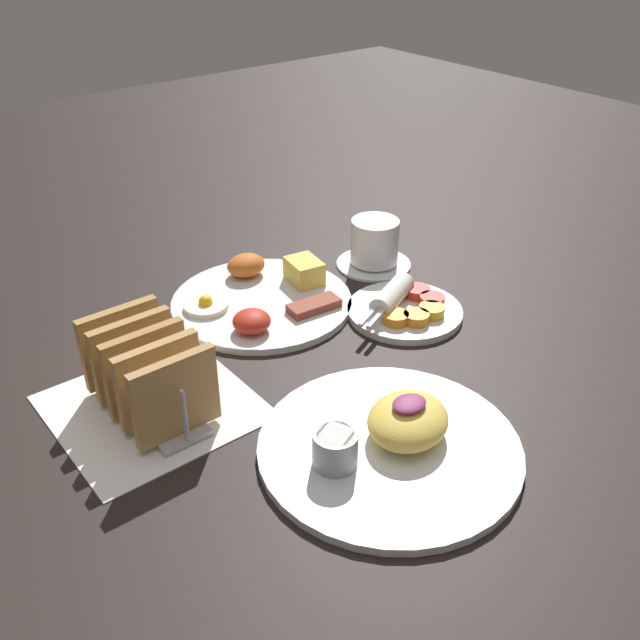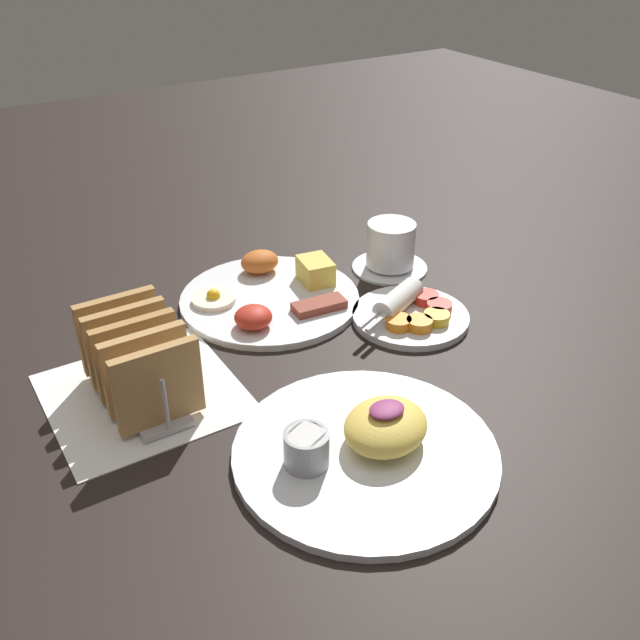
{
  "view_description": "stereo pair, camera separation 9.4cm",
  "coord_description": "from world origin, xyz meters",
  "px_view_note": "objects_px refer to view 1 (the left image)",
  "views": [
    {
      "loc": [
        -0.43,
        -0.57,
        0.53
      ],
      "look_at": [
        0.07,
        0.06,
        0.03
      ],
      "focal_mm": 40.0,
      "sensor_mm": 36.0,
      "label": 1
    },
    {
      "loc": [
        -0.36,
        -0.63,
        0.53
      ],
      "look_at": [
        0.07,
        0.06,
        0.03
      ],
      "focal_mm": 40.0,
      "sensor_mm": 36.0,
      "label": 2
    }
  ],
  "objects_px": {
    "plate_breakfast": "(263,297)",
    "plate_foreground": "(390,440)",
    "coffee_cup": "(374,245)",
    "toast_rack": "(147,372)",
    "plate_condiments": "(405,307)"
  },
  "relations": [
    {
      "from": "plate_foreground",
      "to": "toast_rack",
      "type": "distance_m",
      "value": 0.29
    },
    {
      "from": "plate_breakfast",
      "to": "coffee_cup",
      "type": "xyz_separation_m",
      "value": [
        0.21,
        -0.01,
        0.02
      ]
    },
    {
      "from": "plate_foreground",
      "to": "plate_breakfast",
      "type": "bearing_deg",
      "value": 78.38
    },
    {
      "from": "plate_condiments",
      "to": "toast_rack",
      "type": "relative_size",
      "value": 1.01
    },
    {
      "from": "plate_foreground",
      "to": "toast_rack",
      "type": "xyz_separation_m",
      "value": [
        -0.17,
        0.23,
        0.04
      ]
    },
    {
      "from": "plate_foreground",
      "to": "coffee_cup",
      "type": "relative_size",
      "value": 2.4
    },
    {
      "from": "plate_breakfast",
      "to": "plate_foreground",
      "type": "relative_size",
      "value": 0.92
    },
    {
      "from": "plate_breakfast",
      "to": "coffee_cup",
      "type": "distance_m",
      "value": 0.21
    },
    {
      "from": "plate_breakfast",
      "to": "plate_foreground",
      "type": "height_order",
      "value": "plate_foreground"
    },
    {
      "from": "plate_breakfast",
      "to": "coffee_cup",
      "type": "bearing_deg",
      "value": -2.5
    },
    {
      "from": "toast_rack",
      "to": "coffee_cup",
      "type": "distance_m",
      "value": 0.46
    },
    {
      "from": "plate_breakfast",
      "to": "toast_rack",
      "type": "xyz_separation_m",
      "value": [
        -0.24,
        -0.12,
        0.04
      ]
    },
    {
      "from": "plate_breakfast",
      "to": "plate_foreground",
      "type": "bearing_deg",
      "value": -101.62
    },
    {
      "from": "plate_breakfast",
      "to": "toast_rack",
      "type": "height_order",
      "value": "toast_rack"
    },
    {
      "from": "plate_condiments",
      "to": "plate_foreground",
      "type": "xyz_separation_m",
      "value": [
        -0.21,
        -0.2,
        0.0
      ]
    }
  ]
}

